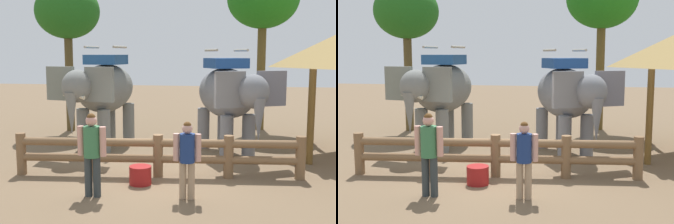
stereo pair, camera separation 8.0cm
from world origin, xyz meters
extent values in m
plane|color=brown|center=(0.00, 0.00, 0.00)|extent=(60.00, 60.00, 0.00)
cylinder|color=brown|center=(-3.42, -0.27, 0.53)|extent=(0.24, 0.24, 1.05)
cylinder|color=brown|center=(-1.71, -0.11, 0.53)|extent=(0.24, 0.24, 1.05)
cylinder|color=brown|center=(0.00, 0.06, 0.53)|extent=(0.24, 0.24, 1.05)
cylinder|color=brown|center=(1.71, 0.22, 0.53)|extent=(0.24, 0.24, 1.05)
cylinder|color=brown|center=(3.42, 0.39, 0.53)|extent=(0.24, 0.24, 1.05)
cylinder|color=brown|center=(0.00, 0.06, 0.45)|extent=(6.86, 0.86, 0.20)
cylinder|color=brown|center=(0.00, 0.06, 0.85)|extent=(6.86, 0.86, 0.20)
cylinder|color=slate|center=(-2.11, 2.38, 0.66)|extent=(0.40, 0.40, 1.32)
cylinder|color=slate|center=(-2.82, 2.52, 0.66)|extent=(0.40, 0.40, 1.32)
cylinder|color=slate|center=(-1.79, 4.14, 0.66)|extent=(0.40, 0.40, 1.32)
cylinder|color=slate|center=(-2.50, 4.27, 0.66)|extent=(0.40, 0.40, 1.32)
ellipsoid|color=slate|center=(-2.30, 3.33, 1.90)|extent=(1.84, 3.16, 1.54)
ellipsoid|color=slate|center=(-2.62, 1.60, 2.09)|extent=(1.01, 1.13, 0.94)
cube|color=slate|center=(-1.97, 1.60, 2.14)|extent=(0.89, 0.29, 0.99)
cube|color=slate|center=(-3.23, 1.84, 2.14)|extent=(0.89, 0.29, 0.99)
cone|color=slate|center=(-2.69, 1.26, 1.34)|extent=(0.35, 0.35, 1.21)
cone|color=beige|center=(-2.50, 1.32, 1.82)|extent=(0.41, 0.18, 0.17)
cone|color=beige|center=(-2.84, 1.39, 1.82)|extent=(0.41, 0.18, 0.17)
cube|color=#214D83|center=(-2.30, 3.33, 2.82)|extent=(1.28, 1.18, 0.31)
cylinder|color=#A59E8C|center=(-1.81, 3.23, 3.22)|extent=(0.24, 0.89, 0.08)
cylinder|color=#A59E8C|center=(-2.80, 3.42, 3.22)|extent=(0.24, 0.89, 0.08)
cylinder|color=slate|center=(2.24, 2.35, 0.64)|extent=(0.38, 0.38, 1.28)
cylinder|color=slate|center=(1.61, 2.03, 0.64)|extent=(0.38, 0.38, 1.28)
cylinder|color=slate|center=(1.47, 3.89, 0.64)|extent=(0.38, 0.38, 1.28)
cylinder|color=slate|center=(0.84, 3.57, 0.64)|extent=(0.38, 0.38, 1.28)
ellipsoid|color=slate|center=(1.54, 2.96, 1.83)|extent=(2.43, 3.14, 1.49)
ellipsoid|color=slate|center=(2.30, 1.44, 2.02)|extent=(1.16, 1.22, 0.91)
cube|color=slate|center=(2.80, 1.83, 2.07)|extent=(0.82, 0.50, 0.96)
cube|color=slate|center=(1.70, 1.27, 2.07)|extent=(0.82, 0.50, 0.96)
cone|color=slate|center=(2.45, 1.14, 1.29)|extent=(0.34, 0.34, 1.17)
cube|color=#1F478C|center=(1.54, 2.96, 2.73)|extent=(1.40, 1.34, 0.30)
cylinder|color=#A59E8C|center=(1.98, 3.18, 3.11)|extent=(0.45, 0.80, 0.07)
cylinder|color=#A59E8C|center=(1.11, 2.74, 3.11)|extent=(0.45, 0.80, 0.07)
cylinder|color=#A08467|center=(0.98, -1.44, 0.39)|extent=(0.15, 0.15, 0.78)
cylinder|color=#A08467|center=(0.80, -1.45, 0.39)|extent=(0.15, 0.15, 0.78)
cylinder|color=navy|center=(0.89, -1.44, 1.08)|extent=(0.33, 0.33, 0.60)
cylinder|color=tan|center=(1.11, -1.43, 1.10)|extent=(0.13, 0.13, 0.57)
cylinder|color=tan|center=(0.66, -1.45, 1.10)|extent=(0.13, 0.13, 0.57)
sphere|color=tan|center=(0.89, -1.44, 1.49)|extent=(0.22, 0.22, 0.22)
sphere|color=#593819|center=(0.89, -1.44, 1.55)|extent=(0.17, 0.17, 0.17)
cylinder|color=#2C3336|center=(-1.00, -1.61, 0.43)|extent=(0.16, 0.16, 0.85)
cylinder|color=#2C3336|center=(-1.19, -1.60, 0.43)|extent=(0.16, 0.16, 0.85)
cylinder|color=#346F45|center=(-1.10, -1.60, 1.18)|extent=(0.36, 0.36, 0.65)
cylinder|color=tan|center=(-0.85, -1.62, 1.20)|extent=(0.14, 0.14, 0.62)
cylinder|color=tan|center=(-1.35, -1.59, 1.20)|extent=(0.14, 0.14, 0.62)
sphere|color=tan|center=(-1.10, -1.60, 1.63)|extent=(0.24, 0.24, 0.24)
sphere|color=#593819|center=(-1.10, -1.60, 1.69)|extent=(0.18, 0.18, 0.18)
cylinder|color=brown|center=(4.34, 4.80, 1.30)|extent=(0.18, 0.18, 2.60)
cylinder|color=brown|center=(3.88, 1.92, 1.30)|extent=(0.18, 0.18, 2.60)
cylinder|color=brown|center=(2.81, 7.25, 2.19)|extent=(0.33, 0.33, 4.38)
cylinder|color=brown|center=(-4.55, 5.78, 1.97)|extent=(0.32, 0.32, 3.94)
ellipsoid|color=#1E5D18|center=(-4.55, 5.78, 4.61)|extent=(2.45, 2.45, 2.08)
cylinder|color=maroon|center=(-0.29, -0.62, 0.22)|extent=(0.51, 0.51, 0.43)
camera|label=1|loc=(1.86, -9.97, 3.01)|focal=45.57mm
camera|label=2|loc=(1.94, -9.96, 3.01)|focal=45.57mm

